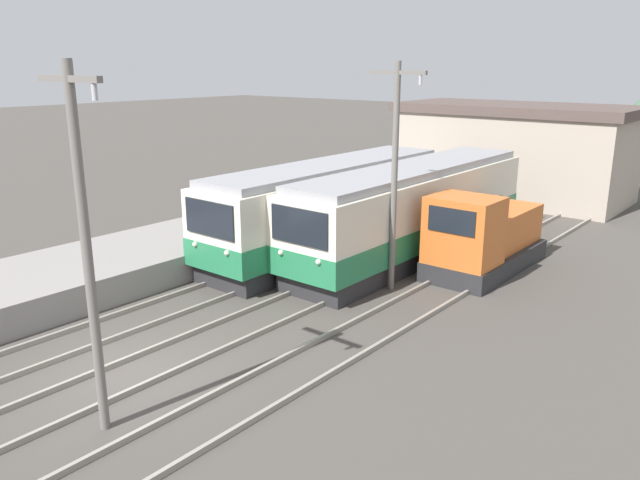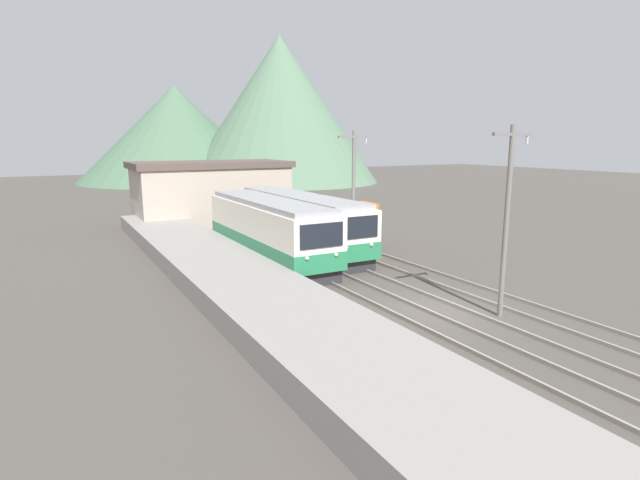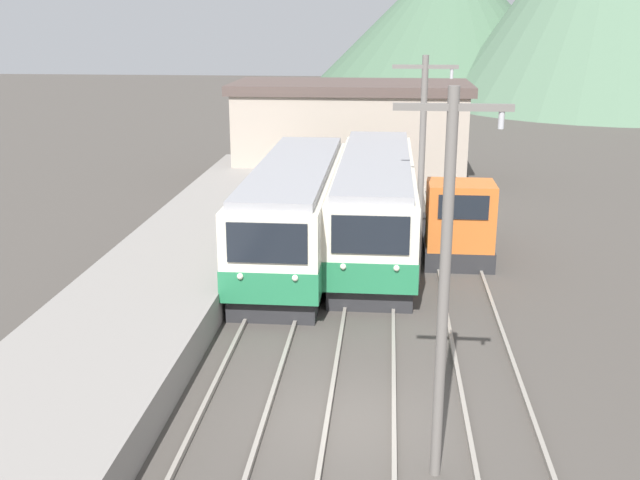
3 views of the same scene
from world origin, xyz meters
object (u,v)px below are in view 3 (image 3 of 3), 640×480
at_px(shunting_locomotive, 456,221).
at_px(catenary_mast_mid, 422,164).
at_px(commuter_train_center, 375,207).
at_px(commuter_train_left, 295,216).
at_px(catenary_mast_near, 445,278).

relative_size(shunting_locomotive, catenary_mast_mid, 0.78).
bearing_deg(commuter_train_center, shunting_locomotive, -1.00).
bearing_deg(catenary_mast_mid, shunting_locomotive, 67.96).
distance_m(shunting_locomotive, catenary_mast_mid, 4.86).
distance_m(commuter_train_left, catenary_mast_mid, 5.34).
relative_size(shunting_locomotive, catenary_mast_near, 0.78).
xyz_separation_m(commuter_train_center, catenary_mast_mid, (1.51, -3.74, 2.35)).
bearing_deg(catenary_mast_near, shunting_locomotive, 84.09).
relative_size(commuter_train_left, shunting_locomotive, 2.18).
relative_size(commuter_train_left, catenary_mast_near, 1.69).
height_order(commuter_train_center, catenary_mast_near, catenary_mast_near).
distance_m(commuter_train_left, shunting_locomotive, 6.02).
bearing_deg(catenary_mast_near, commuter_train_center, 95.95).
distance_m(commuter_train_left, commuter_train_center, 3.23).
distance_m(shunting_locomotive, catenary_mast_near, 14.76).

